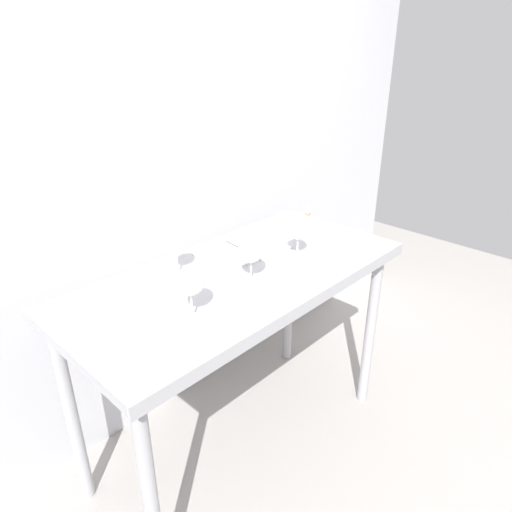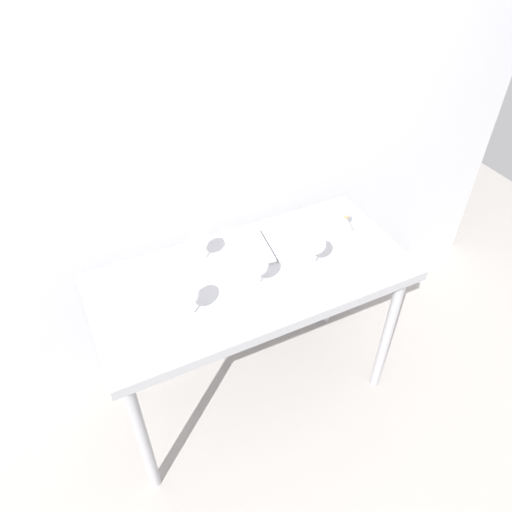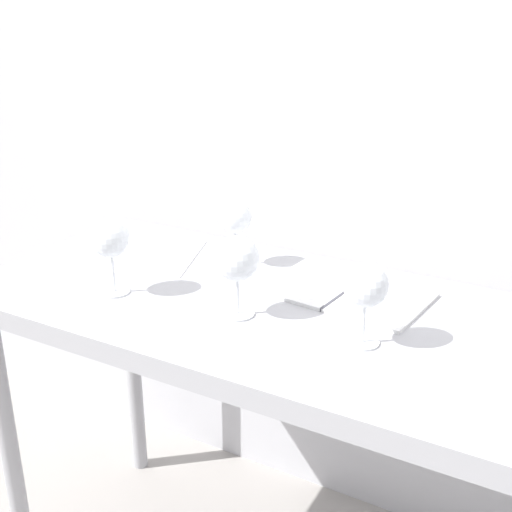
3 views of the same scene
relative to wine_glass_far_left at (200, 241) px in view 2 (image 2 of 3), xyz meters
name	(u,v)px [view 2 (image 2 of 3)]	position (x,y,z in m)	size (l,w,h in m)	color
ground_plane	(253,389)	(0.17, -0.16, -1.02)	(6.00, 6.00, 0.00)	#9D9792
back_wall	(204,141)	(0.17, 0.33, 0.28)	(3.80, 0.04, 2.60)	#BBBBC0
steel_counter	(252,291)	(0.17, -0.16, -0.23)	(1.40, 0.65, 0.90)	#9F9FA4
wine_glass_far_left	(200,241)	(0.00, 0.00, 0.00)	(0.08, 0.08, 0.17)	white
wine_glass_near_center	(257,265)	(0.15, -0.25, 0.00)	(0.10, 0.10, 0.18)	white
wine_glass_near_right	(316,245)	(0.44, -0.24, 0.00)	(0.09, 0.09, 0.17)	white
wine_glass_near_left	(187,295)	(-0.16, -0.29, 0.01)	(0.09, 0.09, 0.18)	white
open_notebook	(269,246)	(0.32, -0.03, -0.12)	(0.39, 0.27, 0.01)	white
tasting_sheet_upper	(160,284)	(-0.21, -0.05, -0.12)	(0.19, 0.27, 0.00)	white
decanter_funnel	(345,223)	(0.71, -0.08, -0.09)	(0.09, 0.09, 0.13)	#B3B3B3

